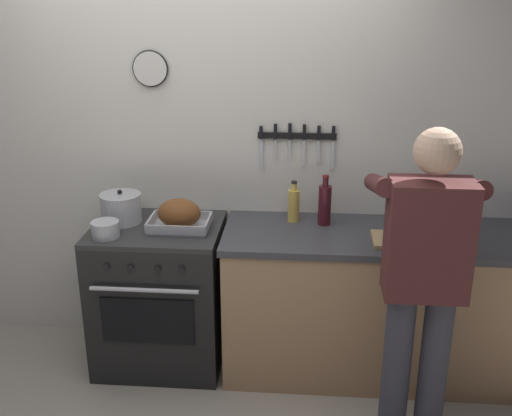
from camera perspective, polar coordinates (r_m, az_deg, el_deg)
wall_back at (r=3.78m, az=-5.18°, el=5.82°), size 6.00×0.13×2.60m
counter_block at (r=3.75m, az=12.90°, el=-8.75°), size 2.03×0.65×0.90m
stove at (r=3.80m, az=-9.00°, el=-8.05°), size 0.76×0.67×0.90m
person_cook at (r=2.97m, az=15.48°, el=-6.05°), size 0.51×0.63×1.66m
roasting_pan at (r=3.53m, az=-7.23°, el=-0.69°), size 0.35×0.26×0.18m
stock_pot at (r=3.70m, az=-12.58°, el=0.00°), size 0.24×0.24×0.20m
saucepan at (r=3.51m, az=-14.00°, el=-1.95°), size 0.16×0.16×0.09m
cutting_board at (r=3.45m, az=13.85°, el=-2.94°), size 0.36×0.24×0.02m
bottle_wine_red at (r=3.58m, az=6.48°, el=0.37°), size 0.08×0.08×0.30m
bottle_olive_oil at (r=3.55m, az=13.08°, el=-0.28°), size 0.07×0.07×0.29m
bottle_cooking_oil at (r=3.62m, az=3.56°, el=0.33°), size 0.07×0.07×0.25m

